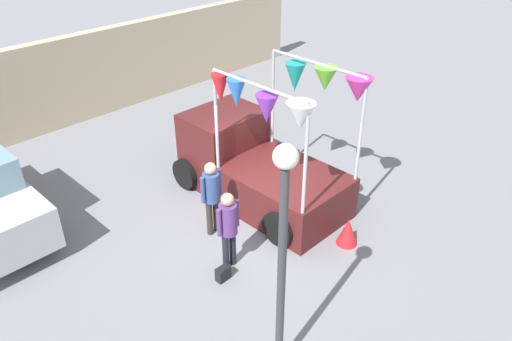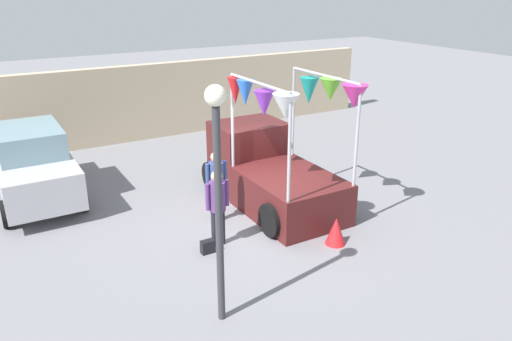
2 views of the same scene
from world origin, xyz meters
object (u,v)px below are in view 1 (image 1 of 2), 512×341
person_customer (228,224)px  folded_kite_bundle_crimson (348,231)px  street_lamp (283,237)px  vendor_truck (253,160)px  person_vendor (212,192)px  handbag (223,274)px

person_customer → folded_kite_bundle_crimson: (2.17, -1.22, -0.72)m
street_lamp → vendor_truck: bearing=49.6°
person_vendor → street_lamp: size_ratio=0.43×
person_vendor → folded_kite_bundle_crimson: 2.91m
person_customer → handbag: bearing=-150.3°
person_vendor → folded_kite_bundle_crimson: person_vendor is taller
person_vendor → street_lamp: 3.93m
vendor_truck → person_customer: vendor_truck is taller
folded_kite_bundle_crimson → street_lamp: bearing=-162.2°
handbag → person_customer: bearing=29.7°
vendor_truck → handbag: 3.09m
handbag → street_lamp: street_lamp is taller
street_lamp → person_customer: bearing=65.1°
vendor_truck → street_lamp: street_lamp is taller
person_customer → folded_kite_bundle_crimson: size_ratio=2.80×
person_customer → person_vendor: size_ratio=0.99×
street_lamp → person_vendor: bearing=65.1°
street_lamp → folded_kite_bundle_crimson: (3.22, 1.03, -2.26)m
vendor_truck → street_lamp: (-3.17, -3.73, 1.64)m
vendor_truck → folded_kite_bundle_crimson: vendor_truck is taller
handbag → folded_kite_bundle_crimson: 2.72m
vendor_truck → person_vendor: 1.71m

